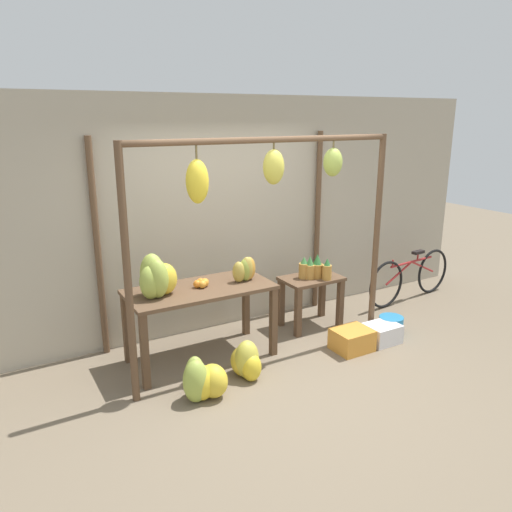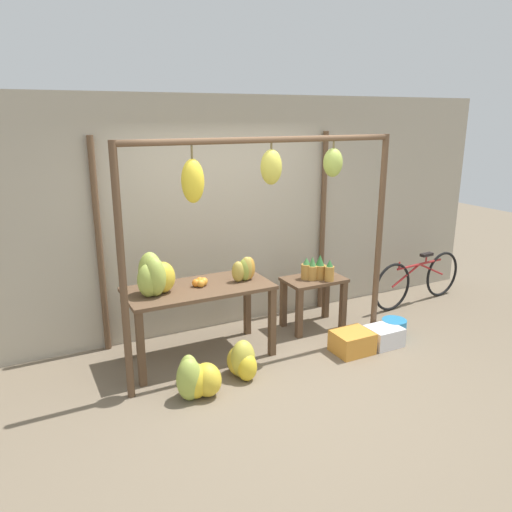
{
  "view_description": "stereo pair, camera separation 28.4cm",
  "coord_description": "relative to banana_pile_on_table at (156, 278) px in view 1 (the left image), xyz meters",
  "views": [
    {
      "loc": [
        -2.52,
        -3.76,
        2.57
      ],
      "look_at": [
        0.11,
        0.83,
        1.07
      ],
      "focal_mm": 35.0,
      "sensor_mm": 36.0,
      "label": 1
    },
    {
      "loc": [
        -2.27,
        -3.89,
        2.57
      ],
      "look_at": [
        0.11,
        0.83,
        1.07
      ],
      "focal_mm": 35.0,
      "sensor_mm": 36.0,
      "label": 2
    }
  ],
  "objects": [
    {
      "name": "shop_wall_back",
      "position": [
        1.04,
        0.78,
        0.39
      ],
      "size": [
        8.0,
        0.08,
        2.8
      ],
      "color": "#B2A893",
      "rests_on": "ground_plane"
    },
    {
      "name": "papaya_pile",
      "position": [
        1.0,
        -0.01,
        -0.06
      ],
      "size": [
        0.31,
        0.18,
        0.27
      ],
      "color": "#93A33D",
      "rests_on": "display_table_main"
    },
    {
      "name": "display_table_side",
      "position": [
        2.02,
        0.15,
        -0.53
      ],
      "size": [
        0.74,
        0.47,
        0.64
      ],
      "color": "brown",
      "rests_on": "ground_plane"
    },
    {
      "name": "fruit_crate_white",
      "position": [
        2.03,
        -0.64,
        -0.88
      ],
      "size": [
        0.42,
        0.35,
        0.24
      ],
      "color": "orange",
      "rests_on": "ground_plane"
    },
    {
      "name": "banana_pile_ground_left",
      "position": [
        0.15,
        -0.73,
        -0.82
      ],
      "size": [
        0.48,
        0.4,
        0.44
      ],
      "color": "gold",
      "rests_on": "ground_plane"
    },
    {
      "name": "ground_plane",
      "position": [
        1.04,
        -0.81,
        -1.01
      ],
      "size": [
        20.0,
        20.0,
        0.0
      ],
      "primitive_type": "plane",
      "color": "#756651"
    },
    {
      "name": "banana_pile_on_table",
      "position": [
        0.0,
        0.0,
        0.0
      ],
      "size": [
        0.43,
        0.41,
        0.44
      ],
      "color": "gold",
      "rests_on": "display_table_main"
    },
    {
      "name": "orange_pile",
      "position": [
        0.51,
        0.04,
        -0.15
      ],
      "size": [
        0.18,
        0.17,
        0.09
      ],
      "color": "orange",
      "rests_on": "display_table_main"
    },
    {
      "name": "pineapple_cluster",
      "position": [
        2.02,
        0.1,
        -0.24
      ],
      "size": [
        0.33,
        0.3,
        0.3
      ],
      "color": "#B27F38",
      "rests_on": "display_table_side"
    },
    {
      "name": "stall_awning",
      "position": [
        1.02,
        -0.17,
        0.66
      ],
      "size": [
        2.95,
        1.26,
        2.37
      ],
      "color": "brown",
      "rests_on": "ground_plane"
    },
    {
      "name": "display_table_main",
      "position": [
        0.48,
        0.03,
        -0.32
      ],
      "size": [
        1.54,
        0.73,
        0.82
      ],
      "color": "brown",
      "rests_on": "ground_plane"
    },
    {
      "name": "parked_bicycle",
      "position": [
        3.79,
        0.19,
        -0.66
      ],
      "size": [
        1.7,
        0.22,
        0.71
      ],
      "color": "black",
      "rests_on": "ground_plane"
    },
    {
      "name": "fruit_crate_purple",
      "position": [
        2.47,
        -0.65,
        -0.9
      ],
      "size": [
        0.38,
        0.32,
        0.22
      ],
      "color": "silver",
      "rests_on": "ground_plane"
    },
    {
      "name": "blue_bucket",
      "position": [
        2.71,
        -0.54,
        -0.9
      ],
      "size": [
        0.29,
        0.29,
        0.22
      ],
      "color": "teal",
      "rests_on": "ground_plane"
    },
    {
      "name": "banana_pile_ground_right",
      "position": [
        0.7,
        -0.58,
        -0.84
      ],
      "size": [
        0.33,
        0.41,
        0.4
      ],
      "color": "gold",
      "rests_on": "ground_plane"
    }
  ]
}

